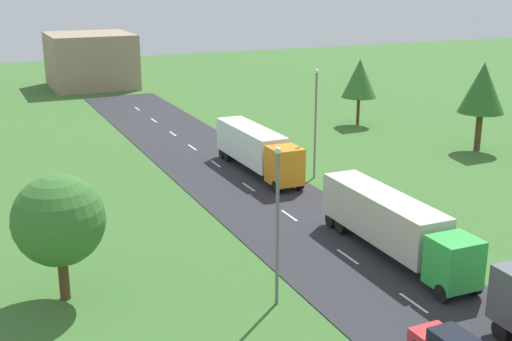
# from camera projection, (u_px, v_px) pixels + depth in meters

# --- Properties ---
(road) EXTENTS (10.00, 140.00, 0.06)m
(road) POSITION_uv_depth(u_px,v_px,m) (433.00, 317.00, 33.79)
(road) COLOR #2B2B30
(road) RESTS_ON ground
(lane_marking_centre) EXTENTS (0.16, 124.75, 0.01)m
(lane_marking_centre) POSITION_uv_depth(u_px,v_px,m) (459.00, 334.00, 32.13)
(lane_marking_centre) COLOR white
(lane_marking_centre) RESTS_ON road
(truck_second) EXTENTS (2.62, 13.35, 3.61)m
(truck_second) POSITION_uv_depth(u_px,v_px,m) (392.00, 223.00, 40.70)
(truck_second) COLOR green
(truck_second) RESTS_ON road
(truck_third) EXTENTS (2.58, 12.95, 3.72)m
(truck_third) POSITION_uv_depth(u_px,v_px,m) (257.00, 148.00, 57.88)
(truck_third) COLOR orange
(truck_third) RESTS_ON road
(lamppost_second) EXTENTS (0.36, 0.36, 8.56)m
(lamppost_second) POSITION_uv_depth(u_px,v_px,m) (277.00, 219.00, 33.93)
(lamppost_second) COLOR slate
(lamppost_second) RESTS_ON ground
(lamppost_third) EXTENTS (0.36, 0.36, 9.29)m
(lamppost_third) POSITION_uv_depth(u_px,v_px,m) (316.00, 119.00, 55.51)
(lamppost_third) COLOR slate
(lamppost_third) RESTS_ON ground
(tree_oak) EXTENTS (3.97, 3.97, 7.57)m
(tree_oak) POSITION_uv_depth(u_px,v_px,m) (360.00, 78.00, 75.43)
(tree_oak) COLOR #513823
(tree_oak) RESTS_ON ground
(tree_birch) EXTENTS (4.86, 4.86, 6.94)m
(tree_birch) POSITION_uv_depth(u_px,v_px,m) (59.00, 221.00, 34.55)
(tree_birch) COLOR #513823
(tree_birch) RESTS_ON ground
(tree_maple) EXTENTS (4.43, 4.43, 8.68)m
(tree_maple) POSITION_uv_depth(u_px,v_px,m) (483.00, 88.00, 64.07)
(tree_maple) COLOR #513823
(tree_maple) RESTS_ON ground
(distant_building) EXTENTS (12.22, 12.89, 8.09)m
(distant_building) POSITION_uv_depth(u_px,v_px,m) (91.00, 60.00, 101.69)
(distant_building) COLOR #9E846B
(distant_building) RESTS_ON ground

